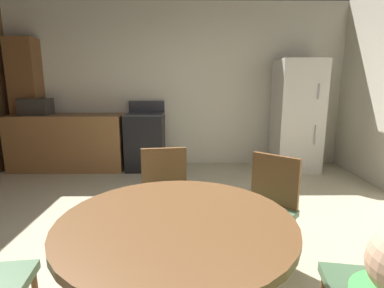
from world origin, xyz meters
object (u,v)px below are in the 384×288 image
object	(u,v)px
microwave	(36,107)
chair_north	(166,194)
refrigerator	(296,116)
dining_table	(177,249)
chair_northeast	(267,205)
oven_range	(145,141)

from	to	relation	value
microwave	chair_north	xyz separation A→B (m)	(2.25, -2.47, -0.53)
refrigerator	microwave	world-z (taller)	refrigerator
dining_table	chair_northeast	distance (m)	1.00
oven_range	chair_northeast	bearing A→B (deg)	-64.33
chair_north	refrigerator	bearing A→B (deg)	133.97
dining_table	chair_north	xyz separation A→B (m)	(-0.13, 0.99, -0.10)
dining_table	chair_north	bearing A→B (deg)	97.60
oven_range	dining_table	distance (m)	3.52
oven_range	chair_northeast	size ratio (longest dim) A/B	1.26
microwave	chair_northeast	xyz separation A→B (m)	(3.03, -2.70, -0.53)
oven_range	dining_table	xyz separation A→B (m)	(0.65, -3.46, 0.13)
oven_range	chair_north	size ratio (longest dim) A/B	1.26
chair_north	chair_northeast	size ratio (longest dim) A/B	1.00
chair_northeast	chair_north	bearing A→B (deg)	-65.80
refrigerator	dining_table	distance (m)	3.86
microwave	chair_northeast	distance (m)	4.09
chair_north	dining_table	bearing A→B (deg)	-0.00
refrigerator	chair_north	distance (m)	3.11
chair_north	microwave	bearing A→B (deg)	-145.33
oven_range	dining_table	bearing A→B (deg)	-79.33
refrigerator	dining_table	xyz separation A→B (m)	(-1.79, -3.41, -0.28)
microwave	dining_table	bearing A→B (deg)	-55.47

